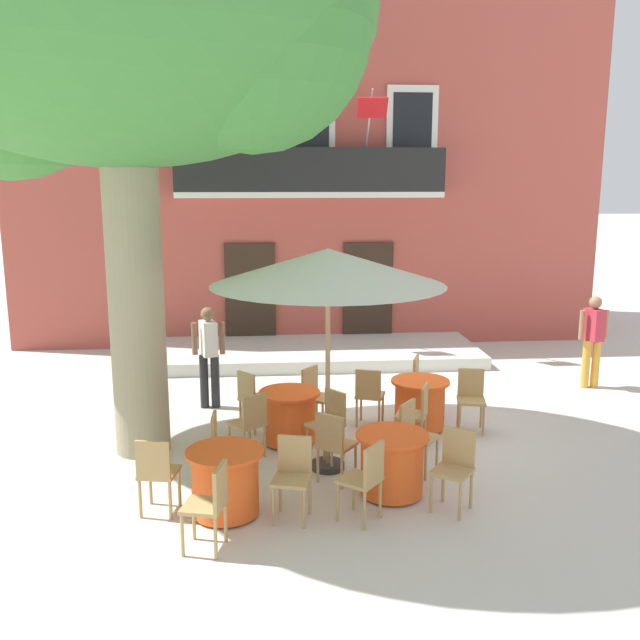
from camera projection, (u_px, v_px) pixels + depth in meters
ground_plane at (382, 420)px, 10.83m from camera, size 120.00×120.00×0.00m
building_facade at (304, 175)px, 16.84m from camera, size 13.00×5.09×7.50m
entrance_step_platform at (313, 353)px, 14.45m from camera, size 6.78×2.40×0.25m
plane_tree at (114, 24)px, 8.57m from camera, size 6.48×5.69×7.60m
cafe_table_near_tree at (290, 416)px, 9.81m from camera, size 0.86×0.86×0.76m
cafe_chair_near_tree_0 at (252, 396)px, 10.26m from camera, size 0.56×0.56×0.91m
cafe_chair_near_tree_1 at (250, 421)px, 9.23m from camera, size 0.56×0.56×0.91m
cafe_chair_near_tree_2 at (330, 420)px, 9.28m from camera, size 0.56×0.56×0.91m
cafe_chair_near_tree_3 at (315, 393)px, 10.43m from camera, size 0.56×0.56×0.91m
cafe_table_middle at (392, 463)px, 8.20m from camera, size 0.86×0.86×0.76m
cafe_chair_middle_0 at (365, 476)px, 7.52m from camera, size 0.56×0.56×0.91m
cafe_chair_middle_1 at (455, 464)px, 7.84m from camera, size 0.56×0.56×0.91m
cafe_chair_middle_2 at (414, 432)px, 8.82m from camera, size 0.56×0.56×0.91m
cafe_chair_middle_3 at (334, 442)px, 8.49m from camera, size 0.56×0.56×0.91m
cafe_table_front at (420, 404)px, 10.35m from camera, size 0.86×0.86×0.76m
cafe_chair_front_0 at (422, 381)px, 11.05m from camera, size 0.52×0.52×0.91m
cafe_chair_front_1 at (369, 393)px, 10.44m from camera, size 0.51×0.51×0.91m
cafe_chair_front_2 at (417, 411)px, 9.60m from camera, size 0.52×0.52×0.91m
cafe_chair_front_3 at (471, 395)px, 10.31m from camera, size 0.47×0.47×0.91m
cafe_table_far_side at (225, 482)px, 7.71m from camera, size 0.86×0.86×0.76m
cafe_chair_far_side_0 at (157, 470)px, 7.68m from camera, size 0.46×0.46×0.91m
cafe_chair_far_side_1 at (211, 501)px, 6.94m from camera, size 0.48×0.48×0.91m
cafe_chair_far_side_2 at (293, 472)px, 7.63m from camera, size 0.49×0.49×0.91m
cafe_chair_far_side_3 at (223, 445)px, 8.41m from camera, size 0.41×0.41×0.91m
cafe_umbrella at (328, 268)px, 8.50m from camera, size 2.90×2.90×2.85m
pedestrian_near_entrance at (209, 351)px, 11.24m from camera, size 0.53×0.39×1.67m
pedestrian_mid_plaza at (593, 336)px, 12.33m from camera, size 0.53×0.39×1.66m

